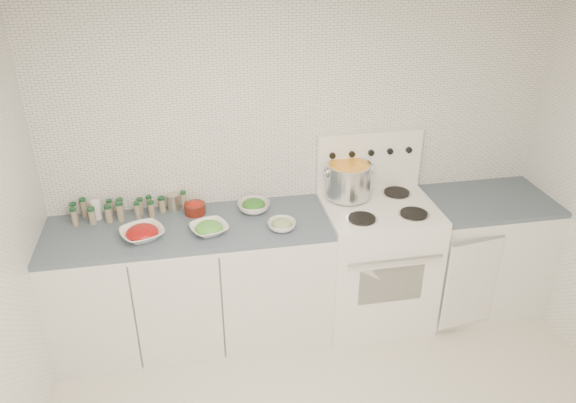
% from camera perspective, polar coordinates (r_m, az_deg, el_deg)
% --- Properties ---
extents(room_walls, '(3.54, 3.04, 2.52)m').
position_cam_1_polar(room_walls, '(2.48, 8.75, -1.12)').
color(room_walls, white).
rests_on(room_walls, ground).
extents(counter_left, '(1.85, 0.62, 0.90)m').
position_cam_1_polar(counter_left, '(3.96, -9.60, -8.16)').
color(counter_left, white).
rests_on(counter_left, ground).
extents(stove, '(0.76, 0.70, 1.36)m').
position_cam_1_polar(stove, '(4.12, 8.83, -5.73)').
color(stove, white).
rests_on(stove, ground).
extents(counter_right, '(0.89, 0.68, 0.90)m').
position_cam_1_polar(counter_right, '(4.47, 18.85, -4.91)').
color(counter_right, white).
rests_on(counter_right, ground).
extents(stock_pot, '(0.33, 0.31, 0.24)m').
position_cam_1_polar(stock_pot, '(3.92, 6.15, 2.32)').
color(stock_pot, silver).
rests_on(stock_pot, stove).
extents(bowl_tomato, '(0.34, 0.34, 0.09)m').
position_cam_1_polar(bowl_tomato, '(3.63, -14.60, -3.12)').
color(bowl_tomato, white).
rests_on(bowl_tomato, counter_left).
extents(bowl_snowpea, '(0.29, 0.29, 0.08)m').
position_cam_1_polar(bowl_snowpea, '(3.61, -8.02, -2.71)').
color(bowl_snowpea, white).
rests_on(bowl_snowpea, counter_left).
extents(bowl_broccoli, '(0.28, 0.28, 0.09)m').
position_cam_1_polar(bowl_broccoli, '(3.83, -3.50, -0.44)').
color(bowl_broccoli, white).
rests_on(bowl_broccoli, counter_left).
extents(bowl_zucchini, '(0.23, 0.23, 0.07)m').
position_cam_1_polar(bowl_zucchini, '(3.61, -0.63, -2.38)').
color(bowl_zucchini, white).
rests_on(bowl_zucchini, counter_left).
extents(bowl_pepper, '(0.14, 0.14, 0.09)m').
position_cam_1_polar(bowl_pepper, '(3.85, -9.44, -0.62)').
color(bowl_pepper, '#5E1910').
rests_on(bowl_pepper, counter_left).
extents(salt_canister, '(0.07, 0.07, 0.13)m').
position_cam_1_polar(salt_canister, '(3.94, -18.89, -0.80)').
color(salt_canister, white).
rests_on(salt_canister, counter_left).
extents(tin_can, '(0.10, 0.10, 0.11)m').
position_cam_1_polar(tin_can, '(3.92, -11.60, -0.05)').
color(tin_can, '#9F9B87').
rests_on(tin_can, counter_left).
extents(spice_cluster, '(0.76, 0.15, 0.14)m').
position_cam_1_polar(spice_cluster, '(3.90, -16.63, -0.74)').
color(spice_cluster, gray).
rests_on(spice_cluster, counter_left).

